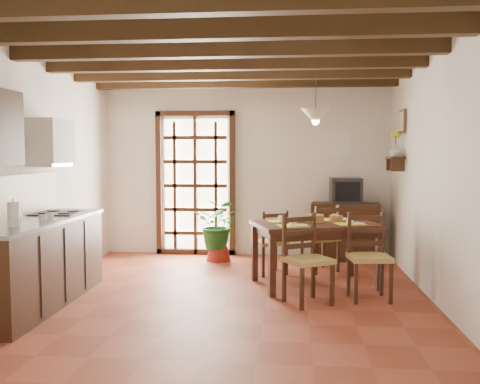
# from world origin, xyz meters

# --- Properties ---
(ground_plane) EXTENTS (5.00, 5.00, 0.00)m
(ground_plane) POSITION_xyz_m (0.00, 0.00, 0.00)
(ground_plane) COLOR brown
(room_shell) EXTENTS (4.52, 5.02, 2.81)m
(room_shell) POSITION_xyz_m (0.00, 0.00, 1.82)
(room_shell) COLOR silver
(room_shell) RESTS_ON ground_plane
(ceiling_beams) EXTENTS (4.50, 4.34, 0.20)m
(ceiling_beams) POSITION_xyz_m (0.00, 0.00, 2.69)
(ceiling_beams) COLOR black
(ceiling_beams) RESTS_ON room_shell
(french_door) EXTENTS (1.26, 0.11, 2.32)m
(french_door) POSITION_xyz_m (-0.80, 2.45, 1.18)
(french_door) COLOR white
(french_door) RESTS_ON ground_plane
(kitchen_counter) EXTENTS (0.64, 2.25, 1.38)m
(kitchen_counter) POSITION_xyz_m (-1.96, -0.60, 0.47)
(kitchen_counter) COLOR black
(kitchen_counter) RESTS_ON ground_plane
(range_hood) EXTENTS (0.38, 0.60, 0.54)m
(range_hood) POSITION_xyz_m (-2.05, -0.05, 1.73)
(range_hood) COLOR white
(range_hood) RESTS_ON room_shell
(counter_items) EXTENTS (0.50, 1.43, 0.25)m
(counter_items) POSITION_xyz_m (-1.95, -0.51, 0.96)
(counter_items) COLOR black
(counter_items) RESTS_ON kitchen_counter
(dining_table) EXTENTS (1.64, 1.31, 0.77)m
(dining_table) POSITION_xyz_m (1.00, 0.56, 0.67)
(dining_table) COLOR #391C12
(dining_table) RESTS_ON ground_plane
(chair_near_left) EXTENTS (0.59, 0.59, 0.95)m
(chair_near_left) POSITION_xyz_m (0.88, -0.25, 0.30)
(chair_near_left) COLOR #A58C46
(chair_near_left) RESTS_ON ground_plane
(chair_near_right) EXTENTS (0.48, 0.46, 0.95)m
(chair_near_right) POSITION_xyz_m (1.57, -0.03, 0.30)
(chair_near_right) COLOR #A58C46
(chair_near_right) RESTS_ON ground_plane
(chair_far_left) EXTENTS (0.53, 0.52, 0.86)m
(chair_far_left) POSITION_xyz_m (0.44, 1.14, 0.27)
(chair_far_left) COLOR #A58C46
(chair_far_left) RESTS_ON ground_plane
(chair_far_right) EXTENTS (0.57, 0.56, 0.91)m
(chair_far_right) POSITION_xyz_m (1.11, 1.36, 0.29)
(chair_far_right) COLOR #A58C46
(chair_far_right) RESTS_ON ground_plane
(table_setting) EXTENTS (1.04, 0.69, 0.10)m
(table_setting) POSITION_xyz_m (1.00, 0.56, 0.82)
(table_setting) COLOR yellow
(table_setting) RESTS_ON dining_table
(table_bowl) EXTENTS (0.28, 0.28, 0.05)m
(table_bowl) POSITION_xyz_m (0.74, 0.53, 0.80)
(table_bowl) COLOR white
(table_bowl) RESTS_ON dining_table
(sideboard) EXTENTS (1.05, 0.56, 0.86)m
(sideboard) POSITION_xyz_m (1.54, 2.23, 0.43)
(sideboard) COLOR black
(sideboard) RESTS_ON ground_plane
(crt_tv) EXTENTS (0.47, 0.43, 0.39)m
(crt_tv) POSITION_xyz_m (1.54, 2.22, 1.05)
(crt_tv) COLOR black
(crt_tv) RESTS_ON sideboard
(fuse_box) EXTENTS (0.25, 0.03, 0.32)m
(fuse_box) POSITION_xyz_m (1.50, 2.48, 1.75)
(fuse_box) COLOR white
(fuse_box) RESTS_ON room_shell
(plant_pot) EXTENTS (0.37, 0.37, 0.23)m
(plant_pot) POSITION_xyz_m (-0.37, 1.95, 0.11)
(plant_pot) COLOR maroon
(plant_pot) RESTS_ON ground_plane
(potted_plant) EXTENTS (1.97, 1.77, 1.94)m
(potted_plant) POSITION_xyz_m (-0.37, 1.95, 0.57)
(potted_plant) COLOR #144C19
(potted_plant) RESTS_ON ground_plane
(wall_shelf) EXTENTS (0.20, 0.42, 0.20)m
(wall_shelf) POSITION_xyz_m (2.14, 1.60, 1.51)
(wall_shelf) COLOR black
(wall_shelf) RESTS_ON room_shell
(shelf_vase) EXTENTS (0.15, 0.15, 0.15)m
(shelf_vase) POSITION_xyz_m (2.14, 1.60, 1.65)
(shelf_vase) COLOR #B2BFB2
(shelf_vase) RESTS_ON wall_shelf
(shelf_flowers) EXTENTS (0.14, 0.14, 0.36)m
(shelf_flowers) POSITION_xyz_m (2.14, 1.60, 1.86)
(shelf_flowers) COLOR yellow
(shelf_flowers) RESTS_ON shelf_vase
(framed_picture) EXTENTS (0.03, 0.32, 0.32)m
(framed_picture) POSITION_xyz_m (2.22, 1.60, 2.05)
(framed_picture) COLOR brown
(framed_picture) RESTS_ON room_shell
(pendant_lamp) EXTENTS (0.36, 0.36, 0.84)m
(pendant_lamp) POSITION_xyz_m (1.00, 0.66, 2.08)
(pendant_lamp) COLOR black
(pendant_lamp) RESTS_ON room_shell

